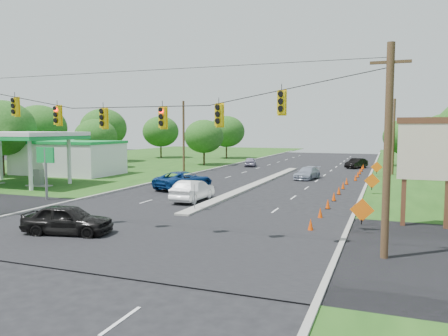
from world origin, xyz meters
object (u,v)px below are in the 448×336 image
at_px(black_sedan, 68,220).
at_px(blue_pickup, 184,180).
at_px(gas_station, 60,154).
at_px(white_sedan, 193,191).
at_px(pylon_sign, 433,156).

relative_size(black_sedan, blue_pickup, 0.79).
distance_m(gas_station, blue_pickup, 19.02).
bearing_deg(white_sedan, black_sedan, 82.20).
xyz_separation_m(gas_station, blue_pickup, (18.29, -4.92, -1.76)).
relative_size(pylon_sign, blue_pickup, 1.04).
bearing_deg(white_sedan, gas_station, -25.82).
relative_size(gas_station, white_sedan, 4.09).
xyz_separation_m(pylon_sign, blue_pickup, (-19.66, 9.13, -3.18)).
xyz_separation_m(gas_station, black_sedan, (20.16, -22.48, -1.79)).
bearing_deg(pylon_sign, black_sedan, -154.65).
bearing_deg(gas_station, pylon_sign, -20.31).
relative_size(black_sedan, white_sedan, 0.96).
xyz_separation_m(black_sedan, white_sedan, (1.62, 11.99, 0.00)).
height_order(white_sedan, blue_pickup, blue_pickup).
distance_m(gas_station, white_sedan, 24.24).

